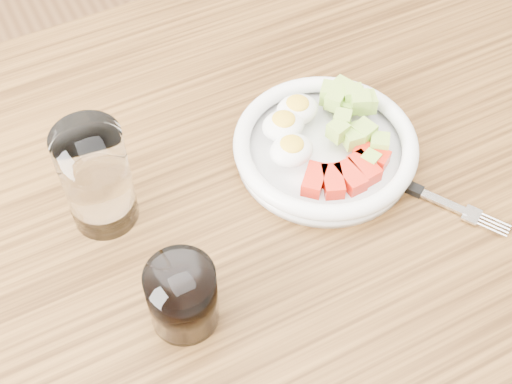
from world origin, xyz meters
TOP-DOWN VIEW (x-y plane):
  - dining_table at (0.00, 0.00)m, footprint 1.50×0.90m
  - bowl at (0.11, 0.05)m, footprint 0.24×0.24m
  - fork at (0.17, -0.05)m, footprint 0.13×0.19m
  - water_glass at (-0.18, 0.08)m, footprint 0.08×0.08m
  - coffee_glass at (-0.15, -0.09)m, footprint 0.08×0.08m

SIDE VIEW (x-z plane):
  - dining_table at x=0.00m, z-range 0.28..1.05m
  - fork at x=0.17m, z-range 0.77..0.78m
  - bowl at x=0.11m, z-range 0.76..0.82m
  - coffee_glass at x=-0.15m, z-range 0.77..0.85m
  - water_glass at x=-0.18m, z-range 0.77..0.91m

